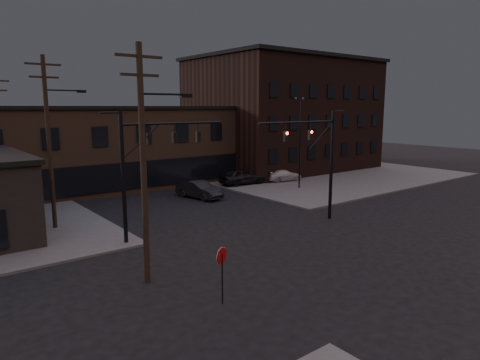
% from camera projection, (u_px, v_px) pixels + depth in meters
% --- Properties ---
extents(ground, '(140.00, 140.00, 0.00)m').
position_uv_depth(ground, '(315.00, 252.00, 24.51)').
color(ground, black).
rests_on(ground, ground).
extents(sidewalk_ne, '(30.00, 30.00, 0.15)m').
position_uv_depth(sidewalk_ne, '(303.00, 171.00, 54.93)').
color(sidewalk_ne, '#474744').
rests_on(sidewalk_ne, ground).
extents(building_row, '(40.00, 12.00, 8.00)m').
position_uv_depth(building_row, '(120.00, 147.00, 45.60)').
color(building_row, brown).
rests_on(building_row, ground).
extents(building_right, '(22.00, 16.00, 14.00)m').
position_uv_depth(building_right, '(283.00, 116.00, 56.87)').
color(building_right, black).
rests_on(building_right, ground).
extents(traffic_signal_near, '(7.12, 0.24, 8.00)m').
position_uv_depth(traffic_signal_near, '(321.00, 154.00, 30.42)').
color(traffic_signal_near, black).
rests_on(traffic_signal_near, ground).
extents(traffic_signal_far, '(7.12, 0.24, 8.00)m').
position_uv_depth(traffic_signal_far, '(143.00, 161.00, 25.81)').
color(traffic_signal_far, black).
rests_on(traffic_signal_far, ground).
extents(stop_sign, '(0.72, 0.33, 2.48)m').
position_uv_depth(stop_sign, '(222.00, 262.00, 17.81)').
color(stop_sign, black).
rests_on(stop_sign, ground).
extents(utility_pole_near, '(3.70, 0.28, 11.00)m').
position_uv_depth(utility_pole_near, '(144.00, 160.00, 19.36)').
color(utility_pole_near, black).
rests_on(utility_pole_near, ground).
extents(utility_pole_mid, '(3.70, 0.28, 11.50)m').
position_uv_depth(utility_pole_mid, '(50.00, 139.00, 28.04)').
color(utility_pole_mid, black).
rests_on(utility_pole_mid, ground).
extents(utility_pole_far, '(2.20, 0.28, 11.00)m').
position_uv_depth(utility_pole_far, '(0.00, 135.00, 36.78)').
color(utility_pole_far, black).
rests_on(utility_pole_far, ground).
extents(lot_light_a, '(1.50, 0.28, 9.14)m').
position_uv_depth(lot_light_a, '(300.00, 135.00, 42.34)').
color(lot_light_a, black).
rests_on(lot_light_a, ground).
extents(lot_light_b, '(1.50, 0.28, 9.14)m').
position_uv_depth(lot_light_b, '(305.00, 130.00, 49.86)').
color(lot_light_b, black).
rests_on(lot_light_b, ground).
extents(parked_car_lot_a, '(5.17, 2.50, 1.70)m').
position_uv_depth(parked_car_lot_a, '(242.00, 176.00, 44.97)').
color(parked_car_lot_a, black).
rests_on(parked_car_lot_a, sidewalk_ne).
extents(parked_car_lot_b, '(4.50, 2.52, 1.23)m').
position_uv_depth(parked_car_lot_b, '(284.00, 175.00, 47.16)').
color(parked_car_lot_b, '#B8B9BB').
rests_on(parked_car_lot_b, sidewalk_ne).
extents(car_crossing, '(2.53, 5.01, 1.58)m').
position_uv_depth(car_crossing, '(199.00, 190.00, 38.88)').
color(car_crossing, black).
rests_on(car_crossing, ground).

